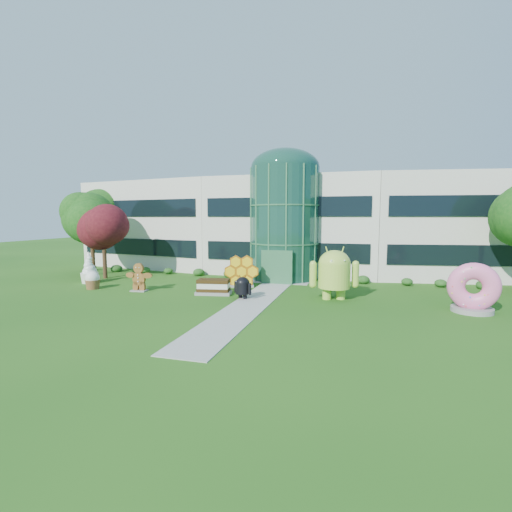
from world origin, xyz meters
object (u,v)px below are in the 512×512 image
(android_green, at_px, (334,270))
(gingerbread, at_px, (139,277))
(donut, at_px, (473,287))
(android_black, at_px, (243,286))

(android_green, relative_size, gingerbread, 1.69)
(android_green, xyz_separation_m, donut, (7.99, -1.19, -0.48))
(android_green, bearing_deg, gingerbread, 168.03)
(android_black, height_order, gingerbread, gingerbread)
(android_black, relative_size, gingerbread, 0.76)
(android_black, bearing_deg, donut, 25.81)
(android_green, relative_size, donut, 1.33)
(android_black, distance_m, gingerbread, 8.23)
(donut, bearing_deg, android_black, -169.62)
(android_green, distance_m, android_black, 6.23)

